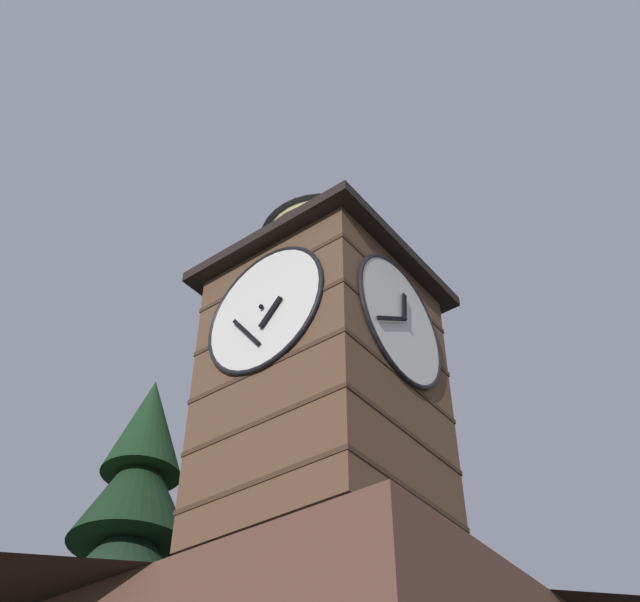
{
  "coord_description": "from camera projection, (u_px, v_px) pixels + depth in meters",
  "views": [
    {
      "loc": [
        9.95,
        6.02,
        1.7
      ],
      "look_at": [
        -1.59,
        -2.81,
        14.19
      ],
      "focal_mm": 45.26,
      "sensor_mm": 36.0,
      "label": 1
    }
  ],
  "objects": [
    {
      "name": "clock_tower",
      "position": [
        324.0,
        367.0,
        17.01
      ],
      "size": [
        4.54,
        4.54,
        9.51
      ],
      "color": "brown",
      "rests_on": "building_main"
    },
    {
      "name": "flying_bird_high",
      "position": [
        339.0,
        197.0,
        24.34
      ],
      "size": [
        0.63,
        0.34,
        0.13
      ],
      "color": "black"
    }
  ]
}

